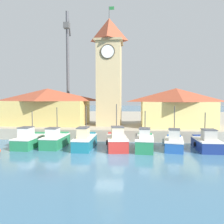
{
  "coord_description": "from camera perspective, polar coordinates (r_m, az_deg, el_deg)",
  "views": [
    {
      "loc": [
        2.2,
        -18.91,
        5.22
      ],
      "look_at": [
        -0.74,
        9.17,
        3.5
      ],
      "focal_mm": 35.0,
      "sensor_mm": 36.0,
      "label": 1
    }
  ],
  "objects": [
    {
      "name": "fishing_boat_far_left",
      "position": [
        25.45,
        -20.69,
        -6.82
      ],
      "size": [
        2.2,
        4.67,
        3.82
      ],
      "color": "#237A4C",
      "rests_on": "ground"
    },
    {
      "name": "warehouse_right",
      "position": [
        31.55,
        16.36,
        1.29
      ],
      "size": [
        9.82,
        6.9,
        5.29
      ],
      "color": "#E5D17A",
      "rests_on": "quay_wharf"
    },
    {
      "name": "ground_plane",
      "position": [
        19.74,
        -0.65,
        -11.84
      ],
      "size": [
        300.0,
        300.0,
        0.0
      ],
      "primitive_type": "plane",
      "color": "teal"
    },
    {
      "name": "fishing_boat_left_outer",
      "position": [
        24.63,
        -14.59,
        -7.04
      ],
      "size": [
        2.13,
        4.31,
        4.27
      ],
      "color": "#237A4C",
      "rests_on": "ground"
    },
    {
      "name": "fishing_boat_center",
      "position": [
        22.65,
        8.55,
        -7.75
      ],
      "size": [
        2.06,
        4.4,
        3.97
      ],
      "color": "#237A4C",
      "rests_on": "ground"
    },
    {
      "name": "fishing_boat_left_inner",
      "position": [
        23.45,
        -7.1,
        -7.43
      ],
      "size": [
        1.94,
        4.98,
        4.45
      ],
      "color": "#196B7F",
      "rests_on": "ground"
    },
    {
      "name": "fishing_boat_mid_right",
      "position": [
        23.57,
        15.89,
        -7.61
      ],
      "size": [
        2.5,
        4.45,
        4.44
      ],
      "color": "#2356A8",
      "rests_on": "ground"
    },
    {
      "name": "port_crane_near",
      "position": [
        41.71,
        -11.41,
        8.68
      ],
      "size": [
        2.35,
        7.31,
        19.77
      ],
      "color": "#353539",
      "rests_on": "quay_wharf"
    },
    {
      "name": "fishing_boat_right_inner",
      "position": [
        24.37,
        23.42,
        -7.36
      ],
      "size": [
        2.2,
        4.13,
        3.79
      ],
      "color": "navy",
      "rests_on": "ground"
    },
    {
      "name": "clock_tower",
      "position": [
        31.74,
        -0.74,
        11.05
      ],
      "size": [
        3.84,
        3.84,
        16.79
      ],
      "color": "tan",
      "rests_on": "quay_wharf"
    },
    {
      "name": "fishing_boat_mid_left",
      "position": [
        22.94,
        1.28,
        -7.54
      ],
      "size": [
        2.7,
        4.89,
        4.65
      ],
      "color": "#AD2823",
      "rests_on": "ground"
    },
    {
      "name": "quay_wharf",
      "position": [
        46.36,
        3.22,
        -2.13
      ],
      "size": [
        120.0,
        40.0,
        1.39
      ],
      "primitive_type": "cube",
      "color": "#A89E89",
      "rests_on": "ground"
    },
    {
      "name": "warehouse_left",
      "position": [
        33.88,
        -16.44,
        1.48
      ],
      "size": [
        11.83,
        6.52,
        5.35
      ],
      "color": "tan",
      "rests_on": "quay_wharf"
    }
  ]
}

